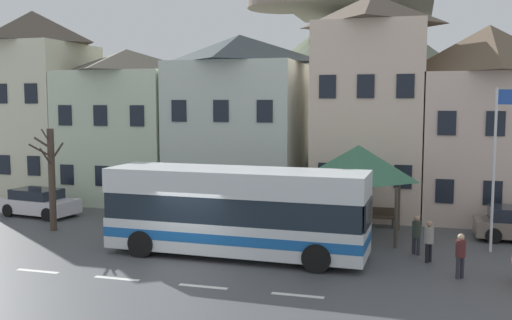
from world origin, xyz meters
TOP-DOWN VIEW (x-y plane):
  - ground_plane at (0.00, -0.00)m, footprint 40.00×60.00m
  - townhouse_00 at (-14.65, 11.96)m, footprint 5.90×5.99m
  - townhouse_01 at (-8.43, 11.98)m, footprint 6.46×6.03m
  - townhouse_02 at (-1.65, 12.13)m, footprint 6.78×6.33m
  - townhouse_03 at (5.45, 11.99)m, footprint 5.33×6.05m
  - townhouse_04 at (11.11, 12.50)m, footprint 6.10×7.06m
  - hilltop_castle at (3.07, 29.65)m, footprint 37.41×37.41m
  - transit_bus at (1.40, 1.89)m, footprint 9.81×2.96m
  - bus_shelter at (5.44, 6.29)m, footprint 3.60×3.60m
  - parked_car_01 at (-10.49, 6.39)m, footprint 4.10×2.31m
  - parked_car_02 at (-4.38, 7.39)m, footprint 3.90×1.95m
  - pedestrian_00 at (8.31, 2.89)m, footprint 0.33×0.33m
  - pedestrian_01 at (9.26, 1.22)m, footprint 0.32×0.32m
  - pedestrian_02 at (7.88, 3.87)m, footprint 0.32×0.32m
  - pedestrian_03 at (5.60, 4.04)m, footprint 0.33×0.29m
  - public_bench at (6.22, 8.48)m, footprint 1.40×0.48m
  - flagpole at (10.73, 5.08)m, footprint 0.95×0.10m
  - bare_tree_01 at (-7.79, 3.70)m, footprint 1.42×1.39m

SIDE VIEW (x-z plane):
  - ground_plane at x=0.00m, z-range -0.06..0.00m
  - public_bench at x=6.22m, z-range 0.03..0.90m
  - parked_car_02 at x=-4.38m, z-range -0.01..1.31m
  - parked_car_01 at x=-10.49m, z-range -0.01..1.34m
  - pedestrian_03 at x=5.60m, z-range 0.06..1.58m
  - pedestrian_02 at x=7.88m, z-range 0.10..1.60m
  - pedestrian_01 at x=9.26m, z-range 0.13..1.61m
  - pedestrian_00 at x=8.31m, z-range 0.13..1.65m
  - transit_bus at x=1.40m, z-range 0.01..3.27m
  - bare_tree_01 at x=-7.79m, z-range 0.11..4.68m
  - bus_shelter at x=5.44m, z-range 1.18..5.10m
  - flagpole at x=10.73m, z-range 0.54..6.81m
  - townhouse_01 at x=-8.43m, z-range 0.00..8.76m
  - townhouse_02 at x=-1.65m, z-range 0.00..9.38m
  - townhouse_04 at x=11.11m, z-range 0.00..9.50m
  - townhouse_03 at x=5.45m, z-range 0.00..11.16m
  - townhouse_00 at x=-14.65m, z-range 0.00..11.18m
  - hilltop_castle at x=3.07m, z-range -3.12..18.57m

